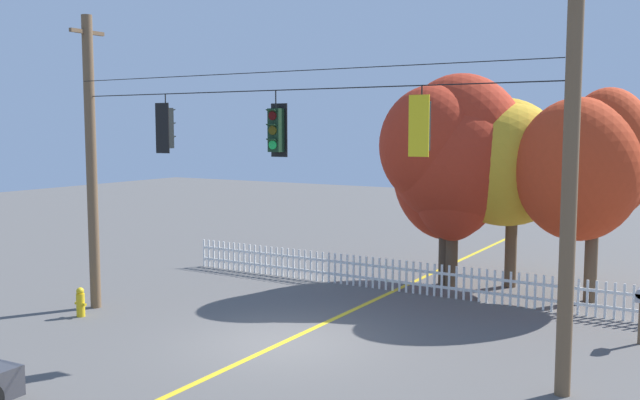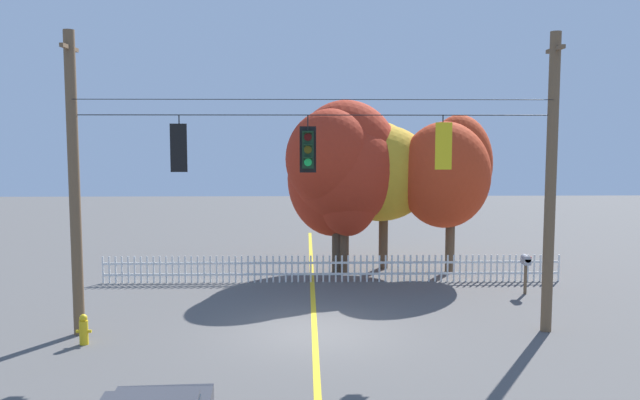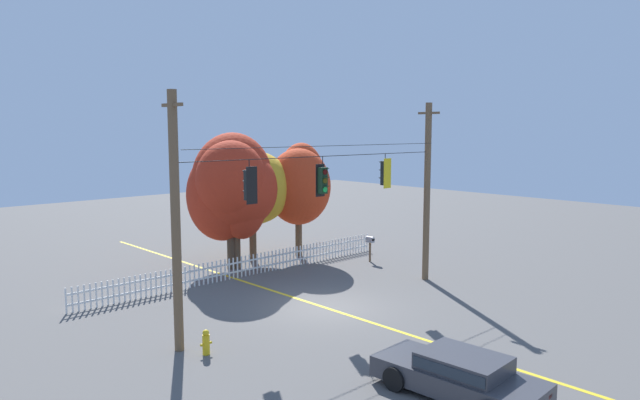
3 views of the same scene
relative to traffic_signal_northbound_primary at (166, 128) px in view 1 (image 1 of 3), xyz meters
The scene contains 12 objects.
ground 6.04m from the traffic_signal_northbound_primary, ahead, with size 80.00×80.00×0.00m, color #565451.
lane_centerline_stripe 6.03m from the traffic_signal_northbound_primary, ahead, with size 0.16×36.00×0.01m, color gold.
signal_support_span 3.60m from the traffic_signal_northbound_primary, ahead, with size 12.74×1.10×7.91m.
traffic_signal_northbound_primary is the anchor object (origin of this frame).
traffic_signal_southbound_primary 3.32m from the traffic_signal_northbound_primary, ahead, with size 0.43×0.38×1.50m.
traffic_signal_westbound_side 6.83m from the traffic_signal_northbound_primary, ahead, with size 0.43×0.38×1.41m.
white_picket_fence 8.60m from the traffic_signal_northbound_primary, 55.04° to the left, with size 16.45×0.06×0.97m.
autumn_maple_near_fence 9.15m from the traffic_signal_northbound_primary, 59.62° to the left, with size 4.31×3.98×5.84m.
autumn_maple_mid 8.92m from the traffic_signal_northbound_primary, 58.60° to the left, with size 4.37×3.99×6.61m.
autumn_oak_far_east 10.39m from the traffic_signal_northbound_primary, 54.24° to the left, with size 4.20×4.04×5.86m.
autumn_maple_far_west 11.49m from the traffic_signal_northbound_primary, 40.63° to the left, with size 3.66×3.36×6.05m.
fire_hydrant 5.18m from the traffic_signal_northbound_primary, 159.76° to the right, with size 0.38×0.22×0.78m.
Camera 1 is at (8.87, -13.14, 4.92)m, focal length 39.58 mm.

